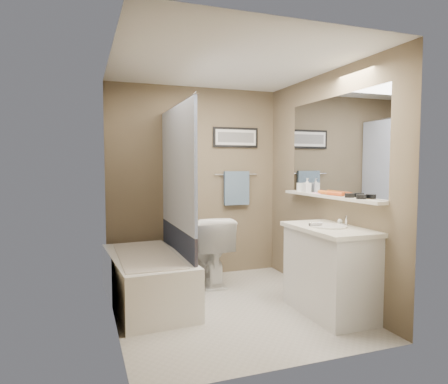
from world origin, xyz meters
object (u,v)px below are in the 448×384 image
object	(u,v)px
vanity	(330,272)
hair_brush_front	(335,194)
toilet	(209,249)
hair_brush_back	(325,192)
candle_bowl_near	(361,197)
candle_bowl_far	(350,195)
soap_bottle	(307,185)
bathtub	(147,279)
glass_jar	(300,187)

from	to	relation	value
vanity	hair_brush_front	bearing A→B (deg)	45.49
toilet	hair_brush_back	distance (m)	1.55
toilet	hair_brush_front	bearing A→B (deg)	132.82
toilet	candle_bowl_near	distance (m)	1.96
candle_bowl_far	soap_bottle	xyz separation A→B (m)	(0.00, 0.76, 0.06)
toilet	candle_bowl_far	size ratio (longest dim) A/B	9.05
candle_bowl_far	soap_bottle	distance (m)	0.76
bathtub	glass_jar	bearing A→B (deg)	-3.94
toilet	vanity	world-z (taller)	toilet
bathtub	soap_bottle	size ratio (longest dim) A/B	9.48
bathtub	vanity	distance (m)	1.83
vanity	soap_bottle	world-z (taller)	soap_bottle
hair_brush_back	bathtub	bearing A→B (deg)	164.08
candle_bowl_far	hair_brush_back	size ratio (longest dim) A/B	0.41
soap_bottle	hair_brush_front	bearing A→B (deg)	-90.00
hair_brush_front	candle_bowl_far	bearing A→B (deg)	-90.00
soap_bottle	candle_bowl_near	bearing A→B (deg)	-90.00
bathtub	glass_jar	distance (m)	2.01
toilet	candle_bowl_near	size ratio (longest dim) A/B	9.05
glass_jar	soap_bottle	world-z (taller)	soap_bottle
vanity	hair_brush_front	size ratio (longest dim) A/B	4.09
candle_bowl_near	soap_bottle	distance (m)	0.93
hair_brush_front	toilet	bearing A→B (deg)	130.25
vanity	glass_jar	xyz separation A→B (m)	(0.19, 0.88, 0.77)
bathtub	hair_brush_back	bearing A→B (deg)	-19.87
hair_brush_front	hair_brush_back	xyz separation A→B (m)	(0.00, 0.18, 0.00)
bathtub	toilet	bearing A→B (deg)	25.38
bathtub	toilet	distance (m)	0.95
toilet	vanity	bearing A→B (deg)	122.99
glass_jar	hair_brush_front	bearing A→B (deg)	-90.00
toilet	glass_jar	size ratio (longest dim) A/B	8.14
toilet	soap_bottle	bearing A→B (deg)	150.34
hair_brush_back	glass_jar	world-z (taller)	glass_jar
toilet	vanity	distance (m)	1.55
vanity	glass_jar	bearing A→B (deg)	77.69
candle_bowl_near	hair_brush_front	bearing A→B (deg)	90.00
toilet	glass_jar	xyz separation A→B (m)	(0.97, -0.46, 0.76)
bathtub	hair_brush_front	bearing A→B (deg)	-25.02
candle_bowl_near	glass_jar	distance (m)	1.08
hair_brush_back	candle_bowl_near	bearing A→B (deg)	-90.00
hair_brush_back	glass_jar	xyz separation A→B (m)	(0.00, 0.51, 0.03)
hair_brush_front	hair_brush_back	size ratio (longest dim) A/B	1.00
vanity	toilet	bearing A→B (deg)	120.00
vanity	soap_bottle	bearing A→B (deg)	75.27
candle_bowl_near	bathtub	bearing A→B (deg)	148.90
bathtub	candle_bowl_near	size ratio (longest dim) A/B	16.67
bathtub	glass_jar	world-z (taller)	glass_jar
candle_bowl_near	hair_brush_front	xyz separation A→B (m)	(0.00, 0.39, 0.00)
bathtub	hair_brush_back	distance (m)	2.06
bathtub	hair_brush_back	size ratio (longest dim) A/B	6.82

